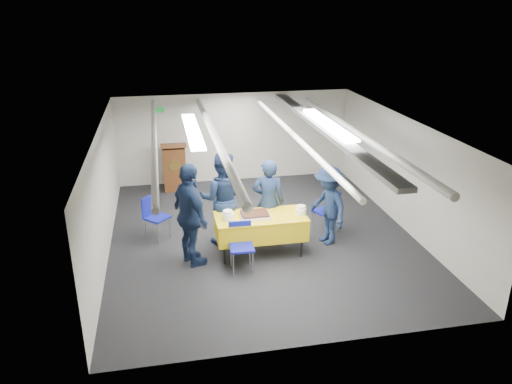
% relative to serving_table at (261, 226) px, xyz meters
% --- Properties ---
extents(ground, '(7.00, 7.00, 0.00)m').
position_rel_serving_table_xyz_m(ground, '(0.17, 0.70, -0.56)').
color(ground, black).
rests_on(ground, ground).
extents(room_shell, '(6.00, 7.00, 2.30)m').
position_rel_serving_table_xyz_m(room_shell, '(0.26, 1.11, 1.25)').
color(room_shell, beige).
rests_on(room_shell, ground).
extents(serving_table, '(1.69, 0.81, 0.77)m').
position_rel_serving_table_xyz_m(serving_table, '(0.00, 0.00, 0.00)').
color(serving_table, black).
rests_on(serving_table, ground).
extents(sheet_cake, '(0.52, 0.41, 0.09)m').
position_rel_serving_table_xyz_m(sheet_cake, '(-0.12, -0.03, 0.26)').
color(sheet_cake, white).
rests_on(sheet_cake, serving_table).
extents(plate_stack_left, '(0.21, 0.21, 0.18)m').
position_rel_serving_table_xyz_m(plate_stack_left, '(-0.61, -0.05, 0.29)').
color(plate_stack_left, white).
rests_on(plate_stack_left, serving_table).
extents(plate_stack_right, '(0.20, 0.20, 0.16)m').
position_rel_serving_table_xyz_m(plate_stack_right, '(0.76, -0.05, 0.29)').
color(plate_stack_right, white).
rests_on(plate_stack_right, serving_table).
extents(podium, '(0.62, 0.53, 1.25)m').
position_rel_serving_table_xyz_m(podium, '(-1.43, 3.75, 0.06)').
color(podium, brown).
rests_on(podium, ground).
extents(chair_near, '(0.43, 0.43, 0.87)m').
position_rel_serving_table_xyz_m(chair_near, '(-0.45, -0.47, -0.03)').
color(chair_near, gray).
rests_on(chair_near, ground).
extents(chair_right, '(0.56, 0.56, 0.87)m').
position_rel_serving_table_xyz_m(chair_right, '(1.58, 0.71, -0.03)').
color(chair_right, gray).
rests_on(chair_right, ground).
extents(chair_left, '(0.59, 0.59, 0.87)m').
position_rel_serving_table_xyz_m(chair_left, '(-1.96, 1.08, -0.03)').
color(chair_left, gray).
rests_on(chair_left, ground).
extents(sailor_a, '(0.71, 0.56, 1.71)m').
position_rel_serving_table_xyz_m(sailor_a, '(0.24, 0.45, 0.29)').
color(sailor_a, '#0E1A33').
rests_on(sailor_a, ground).
extents(sailor_b, '(1.03, 0.88, 1.85)m').
position_rel_serving_table_xyz_m(sailor_b, '(-0.63, 0.61, 0.37)').
color(sailor_b, '#0E1A33').
rests_on(sailor_b, ground).
extents(sailor_c, '(0.86, 1.21, 1.91)m').
position_rel_serving_table_xyz_m(sailor_c, '(-1.29, -0.14, 0.39)').
color(sailor_c, '#0E1A33').
rests_on(sailor_c, ground).
extents(sailor_d, '(0.82, 1.13, 1.58)m').
position_rel_serving_table_xyz_m(sailor_d, '(1.37, 0.19, 0.23)').
color(sailor_d, '#0E1A33').
rests_on(sailor_d, ground).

